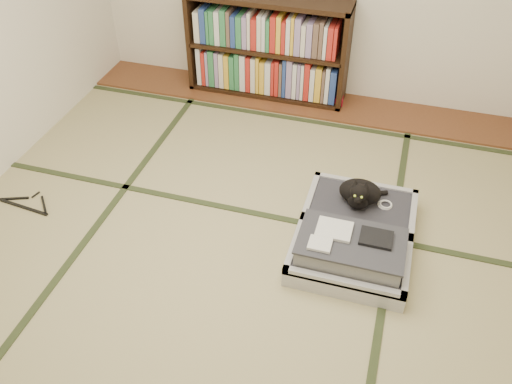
# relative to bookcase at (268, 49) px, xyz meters

# --- Properties ---
(floor) EXTENTS (4.50, 4.50, 0.00)m
(floor) POSITION_rel_bookcase_xyz_m (0.35, -2.07, -0.45)
(floor) COLOR tan
(floor) RESTS_ON ground
(wood_strip) EXTENTS (4.00, 0.50, 0.02)m
(wood_strip) POSITION_rel_bookcase_xyz_m (0.35, -0.07, -0.44)
(wood_strip) COLOR brown
(wood_strip) RESTS_ON ground
(red_item) EXTENTS (0.16, 0.10, 0.07)m
(red_item) POSITION_rel_bookcase_xyz_m (0.66, -0.04, -0.40)
(red_item) COLOR #B00E25
(red_item) RESTS_ON wood_strip
(room_shell) EXTENTS (4.50, 4.50, 4.50)m
(room_shell) POSITION_rel_bookcase_xyz_m (0.35, -2.07, 1.01)
(room_shell) COLOR white
(room_shell) RESTS_ON ground
(tatami_borders) EXTENTS (4.00, 4.50, 0.01)m
(tatami_borders) POSITION_rel_bookcase_xyz_m (0.35, -1.57, -0.45)
(tatami_borders) COLOR #2D381E
(tatami_borders) RESTS_ON ground
(bookcase) EXTENTS (1.46, 0.33, 0.94)m
(bookcase) POSITION_rel_bookcase_xyz_m (0.00, 0.00, 0.00)
(bookcase) COLOR black
(bookcase) RESTS_ON wood_strip
(suitcase) EXTENTS (0.75, 1.00, 0.29)m
(suitcase) POSITION_rel_bookcase_xyz_m (1.10, -1.81, -0.35)
(suitcase) COLOR silver
(suitcase) RESTS_ON floor
(cat) EXTENTS (0.33, 0.33, 0.27)m
(cat) POSITION_rel_bookcase_xyz_m (1.08, -1.52, -0.21)
(cat) COLOR black
(cat) RESTS_ON suitcase
(cable_coil) EXTENTS (0.10, 0.10, 0.02)m
(cable_coil) POSITION_rel_bookcase_xyz_m (1.26, -1.48, -0.30)
(cable_coil) COLOR white
(cable_coil) RESTS_ON suitcase
(hanger) EXTENTS (0.44, 0.22, 0.01)m
(hanger) POSITION_rel_bookcase_xyz_m (-1.25, -2.06, -0.44)
(hanger) COLOR black
(hanger) RESTS_ON floor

